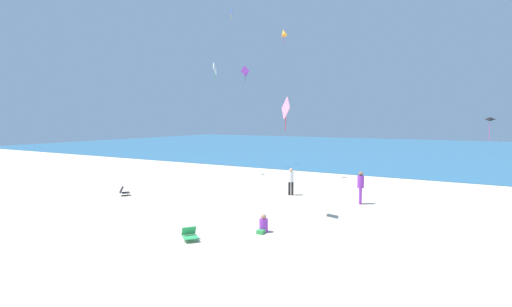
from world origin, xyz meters
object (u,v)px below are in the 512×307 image
object	(u,v)px
kite_black	(490,119)
kite_pink	(286,108)
kite_blue	(231,11)
kite_orange	(284,32)
beach_chair_mid_beach	(190,235)
kite_purple	(245,71)
person_2	(361,185)
person_3	(263,226)
kite_white	(215,69)
beach_chair_far_left	(124,191)
person_0	(291,180)

from	to	relation	value
kite_black	kite_pink	bearing A→B (deg)	-121.78
kite_blue	kite_orange	xyz separation A→B (m)	(8.38, -5.47, -4.00)
beach_chair_mid_beach	kite_purple	size ratio (longest dim) A/B	0.62
kite_black	person_2	bearing A→B (deg)	-124.49
person_3	kite_pink	world-z (taller)	kite_pink
person_3	kite_white	distance (m)	18.22
beach_chair_far_left	person_3	world-z (taller)	person_3
person_0	kite_orange	bearing A→B (deg)	18.78
kite_purple	kite_pink	bearing A→B (deg)	-52.26
kite_black	kite_blue	distance (m)	24.36
beach_chair_far_left	kite_white	size ratio (longest dim) A/B	0.50
kite_black	kite_blue	xyz separation A→B (m)	(-21.85, 2.77, 10.41)
person_0	person_3	bearing A→B (deg)	-174.81
beach_chair_mid_beach	person_3	world-z (taller)	person_3
person_3	kite_pink	size ratio (longest dim) A/B	0.48
kite_white	person_3	bearing A→B (deg)	-47.16
kite_pink	kite_white	world-z (taller)	kite_white
beach_chair_mid_beach	kite_pink	xyz separation A→B (m)	(1.59, 4.89, 4.80)
beach_chair_mid_beach	person_3	xyz separation A→B (m)	(1.87, 2.31, 0.04)
kite_blue	person_0	bearing A→B (deg)	-43.50
beach_chair_far_left	kite_white	distance (m)	12.67
beach_chair_far_left	kite_purple	size ratio (longest dim) A/B	0.56
kite_black	kite_orange	bearing A→B (deg)	-168.65
kite_blue	kite_purple	bearing A→B (deg)	-34.21
person_2	person_3	size ratio (longest dim) A/B	2.38
person_0	person_2	bearing A→B (deg)	-105.65
person_0	kite_orange	distance (m)	11.95
person_2	kite_white	distance (m)	15.77
beach_chair_mid_beach	person_3	size ratio (longest dim) A/B	1.14
kite_orange	beach_chair_far_left	bearing A→B (deg)	-115.98
person_0	kite_white	world-z (taller)	kite_white
person_0	kite_purple	xyz separation A→B (m)	(-8.93, 9.21, 7.91)
beach_chair_far_left	kite_blue	world-z (taller)	kite_blue
beach_chair_mid_beach	person_2	bearing A→B (deg)	104.44
beach_chair_mid_beach	kite_pink	distance (m)	7.03
kite_white	kite_orange	size ratio (longest dim) A/B	1.28
kite_purple	kite_orange	bearing A→B (deg)	-32.59
kite_blue	kite_pink	bearing A→B (deg)	-49.44
person_3	kite_blue	world-z (taller)	kite_blue
person_3	kite_white	xyz separation A→B (m)	(-11.05, 11.91, 8.26)
person_0	kite_black	xyz separation A→B (m)	(10.16, 8.32, 3.61)
kite_white	kite_orange	bearing A→B (deg)	11.99
kite_blue	kite_black	bearing A→B (deg)	-7.21
beach_chair_far_left	kite_blue	bearing A→B (deg)	44.88
kite_purple	person_2	bearing A→B (deg)	-35.82
kite_pink	kite_orange	xyz separation A→B (m)	(-5.29, 10.50, 5.93)
kite_black	kite_pink	world-z (taller)	kite_pink
beach_chair_far_left	person_3	bearing A→B (deg)	-68.10
kite_purple	kite_pink	world-z (taller)	kite_purple
kite_purple	person_3	bearing A→B (deg)	-56.13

